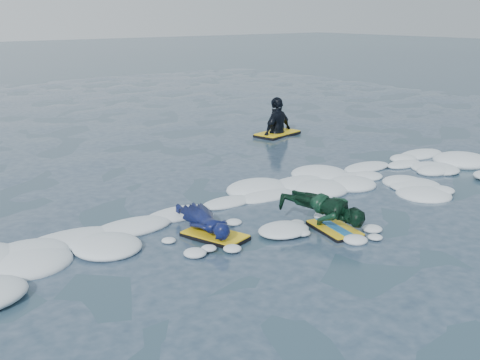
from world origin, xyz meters
The scene contains 5 objects.
ground centered at (0.00, 0.00, 0.00)m, with size 120.00×120.00×0.00m, color #18283B.
foam_band centered at (0.00, 1.03, 0.00)m, with size 12.00×3.10×0.30m, color silver, non-canonical shape.
prone_woman_unit centered at (-1.46, 0.64, 0.18)m, with size 0.76×1.49×0.35m.
prone_child_unit centered at (0.08, -0.24, 0.27)m, with size 0.83×1.41×0.52m.
waiting_rider_unit centered at (4.02, 5.37, 0.08)m, with size 1.35×0.92×1.85m.
Camera 1 is at (-6.04, -6.11, 3.11)m, focal length 45.00 mm.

